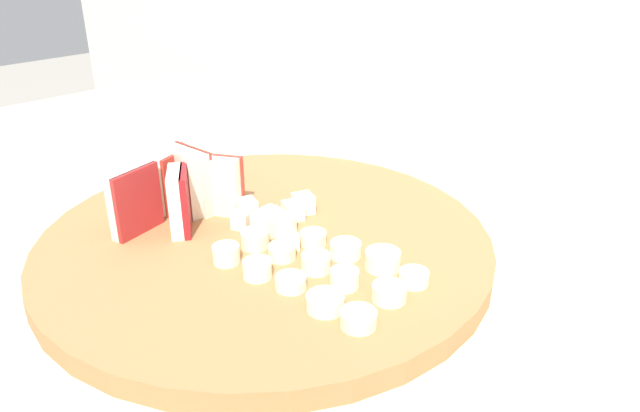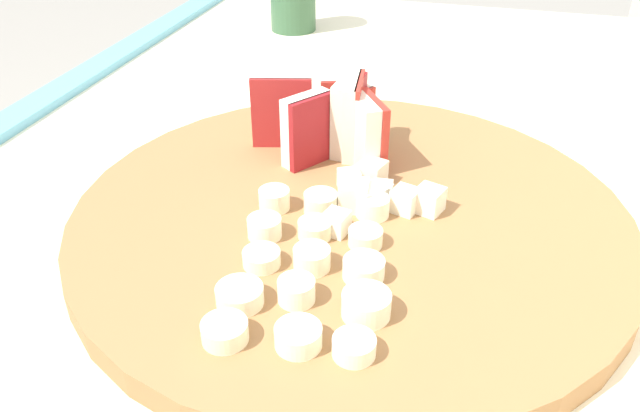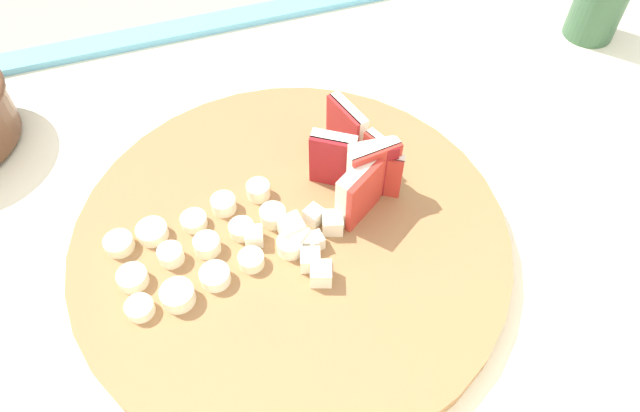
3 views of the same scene
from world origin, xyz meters
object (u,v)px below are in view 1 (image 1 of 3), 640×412
(apple_wedge_fan, at_px, (183,188))
(banana_slice_rows, at_px, (319,265))
(apple_dice_pile, at_px, (273,217))
(cutting_board, at_px, (265,244))

(apple_wedge_fan, height_order, banana_slice_rows, apple_wedge_fan)
(apple_wedge_fan, bearing_deg, banana_slice_rows, 9.07)
(apple_dice_pile, height_order, banana_slice_rows, apple_dice_pile)
(apple_wedge_fan, relative_size, banana_slice_rows, 0.73)
(cutting_board, relative_size, apple_wedge_fan, 3.28)
(apple_dice_pile, relative_size, banana_slice_rows, 0.56)
(cutting_board, distance_m, apple_wedge_fan, 0.10)
(apple_dice_pile, bearing_deg, banana_slice_rows, -14.92)
(apple_wedge_fan, relative_size, apple_dice_pile, 1.30)
(cutting_board, distance_m, apple_dice_pile, 0.03)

